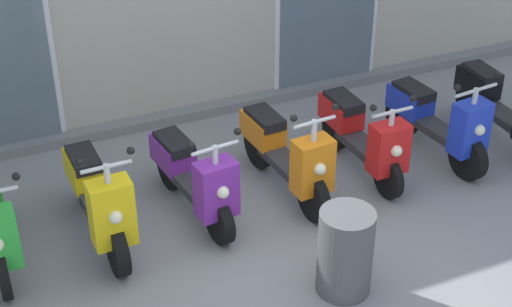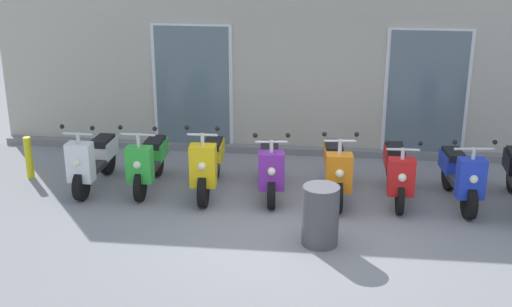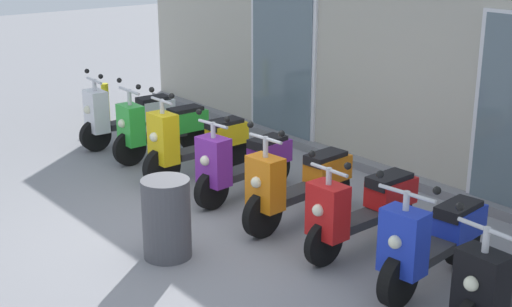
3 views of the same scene
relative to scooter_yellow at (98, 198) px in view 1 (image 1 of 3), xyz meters
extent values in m
plane|color=gray|center=(1.42, -1.03, -0.47)|extent=(40.00, 40.00, 0.00)
cube|color=slate|center=(1.42, 1.94, -0.41)|extent=(11.22, 0.20, 0.12)
cube|color=silver|center=(3.48, 2.02, 0.68)|extent=(1.45, 0.04, 2.30)
cube|color=slate|center=(3.48, 2.00, 0.68)|extent=(1.33, 0.02, 2.22)
cylinder|color=black|center=(-0.97, -0.44, -0.23)|extent=(0.09, 0.48, 0.48)
sphere|color=black|center=(-0.71, -0.41, 0.68)|extent=(0.07, 0.07, 0.07)
cylinder|color=black|center=(0.01, -0.54, -0.22)|extent=(0.13, 0.51, 0.50)
cylinder|color=black|center=(-0.01, 0.61, -0.22)|extent=(0.13, 0.51, 0.50)
cube|color=#2D2D30|center=(0.00, 0.03, -0.12)|extent=(0.28, 0.72, 0.09)
cube|color=yellow|center=(0.01, -0.50, 0.16)|extent=(0.39, 0.25, 0.64)
sphere|color=#F2EFCC|center=(0.01, -0.63, 0.20)|extent=(0.12, 0.12, 0.12)
cube|color=yellow|center=(-0.01, 0.51, 0.04)|extent=(0.31, 0.53, 0.28)
cube|color=black|center=(-0.01, 0.47, 0.18)|extent=(0.27, 0.49, 0.11)
cylinder|color=silver|center=(0.01, -0.50, 0.56)|extent=(0.06, 0.06, 0.20)
cylinder|color=silver|center=(0.01, -0.50, 0.64)|extent=(0.45, 0.05, 0.04)
sphere|color=black|center=(0.23, -0.49, 0.74)|extent=(0.07, 0.07, 0.07)
sphere|color=black|center=(-0.21, -0.50, 0.74)|extent=(0.07, 0.07, 0.07)
cylinder|color=black|center=(1.02, -0.48, -0.24)|extent=(0.17, 0.47, 0.46)
cylinder|color=black|center=(0.89, 0.59, -0.24)|extent=(0.17, 0.47, 0.46)
cube|color=#2D2D30|center=(0.95, 0.05, -0.14)|extent=(0.34, 0.70, 0.09)
cube|color=purple|center=(1.01, -0.44, 0.11)|extent=(0.41, 0.28, 0.57)
sphere|color=#F2EFCC|center=(1.03, -0.57, 0.15)|extent=(0.12, 0.12, 0.12)
cube|color=purple|center=(0.90, 0.49, 0.00)|extent=(0.36, 0.55, 0.28)
cube|color=black|center=(0.90, 0.45, 0.14)|extent=(0.32, 0.51, 0.11)
cylinder|color=silver|center=(1.01, -0.44, 0.47)|extent=(0.06, 0.06, 0.20)
cylinder|color=silver|center=(1.01, -0.44, 0.55)|extent=(0.47, 0.09, 0.04)
sphere|color=black|center=(1.25, -0.42, 0.65)|extent=(0.07, 0.07, 0.07)
sphere|color=black|center=(0.78, -0.47, 0.65)|extent=(0.07, 0.07, 0.07)
cylinder|color=black|center=(2.00, -0.52, -0.22)|extent=(0.14, 0.51, 0.51)
cylinder|color=black|center=(1.91, 0.60, -0.22)|extent=(0.14, 0.51, 0.51)
cube|color=#2D2D30|center=(1.95, 0.04, -0.12)|extent=(0.32, 0.72, 0.09)
cube|color=orange|center=(2.00, -0.48, 0.13)|extent=(0.40, 0.27, 0.57)
sphere|color=#F2EFCC|center=(2.01, -0.61, 0.17)|extent=(0.12, 0.12, 0.12)
cube|color=orange|center=(1.91, 0.51, 0.05)|extent=(0.34, 0.54, 0.28)
cube|color=black|center=(1.92, 0.47, 0.19)|extent=(0.30, 0.50, 0.11)
cylinder|color=silver|center=(2.00, -0.48, 0.52)|extent=(0.06, 0.06, 0.24)
cylinder|color=silver|center=(2.00, -0.48, 0.62)|extent=(0.46, 0.07, 0.04)
sphere|color=black|center=(2.22, -0.46, 0.72)|extent=(0.07, 0.07, 0.07)
sphere|color=black|center=(1.77, -0.50, 0.72)|extent=(0.07, 0.07, 0.07)
cylinder|color=black|center=(2.89, -0.48, -0.24)|extent=(0.10, 0.46, 0.46)
cylinder|color=black|center=(2.86, 0.60, -0.24)|extent=(0.10, 0.46, 0.46)
cube|color=#2D2D30|center=(2.87, 0.06, -0.14)|extent=(0.28, 0.68, 0.09)
cube|color=red|center=(2.89, -0.44, 0.09)|extent=(0.39, 0.25, 0.54)
sphere|color=#F2EFCC|center=(2.89, -0.57, 0.13)|extent=(0.12, 0.12, 0.12)
cube|color=red|center=(2.86, 0.50, 0.05)|extent=(0.31, 0.53, 0.28)
cube|color=black|center=(2.86, 0.46, 0.19)|extent=(0.27, 0.49, 0.11)
cylinder|color=silver|center=(2.89, -0.44, 0.43)|extent=(0.06, 0.06, 0.19)
cylinder|color=silver|center=(2.89, -0.44, 0.51)|extent=(0.47, 0.05, 0.04)
sphere|color=black|center=(3.12, -0.44, 0.61)|extent=(0.07, 0.07, 0.07)
sphere|color=black|center=(2.65, -0.45, 0.61)|extent=(0.07, 0.07, 0.07)
cylinder|color=black|center=(3.86, -0.52, -0.22)|extent=(0.17, 0.50, 0.49)
cylinder|color=black|center=(3.73, 0.56, -0.22)|extent=(0.17, 0.50, 0.49)
cube|color=#2D2D30|center=(3.80, 0.02, -0.12)|extent=(0.33, 0.70, 0.09)
cube|color=#1E38C6|center=(3.85, -0.48, 0.13)|extent=(0.40, 0.28, 0.58)
sphere|color=#F2EFCC|center=(3.87, -0.61, 0.17)|extent=(0.12, 0.12, 0.12)
cube|color=#1E38C6|center=(3.75, 0.46, 0.02)|extent=(0.36, 0.55, 0.28)
cube|color=black|center=(3.75, 0.42, 0.16)|extent=(0.31, 0.51, 0.11)
cylinder|color=silver|center=(3.85, -0.48, 0.49)|extent=(0.06, 0.06, 0.19)
cylinder|color=silver|center=(3.85, -0.48, 0.57)|extent=(0.56, 0.10, 0.04)
sphere|color=black|center=(4.13, -0.45, 0.67)|extent=(0.07, 0.07, 0.07)
sphere|color=black|center=(3.58, -0.51, 0.67)|extent=(0.07, 0.07, 0.07)
cylinder|color=black|center=(4.70, 0.57, -0.23)|extent=(0.10, 0.47, 0.47)
cube|color=#2D2D30|center=(4.69, -0.01, -0.13)|extent=(0.28, 0.72, 0.09)
cube|color=black|center=(4.70, 0.47, 0.06)|extent=(0.31, 0.53, 0.28)
cube|color=black|center=(4.70, 0.43, 0.20)|extent=(0.27, 0.49, 0.11)
cylinder|color=#4C4C51|center=(1.76, -1.56, -0.06)|extent=(0.48, 0.48, 0.81)
camera|label=1|loc=(-1.06, -6.08, 4.17)|focal=54.76mm
camera|label=2|loc=(1.85, -9.83, 3.74)|focal=48.46mm
camera|label=3|loc=(7.43, -4.98, 2.73)|focal=50.45mm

